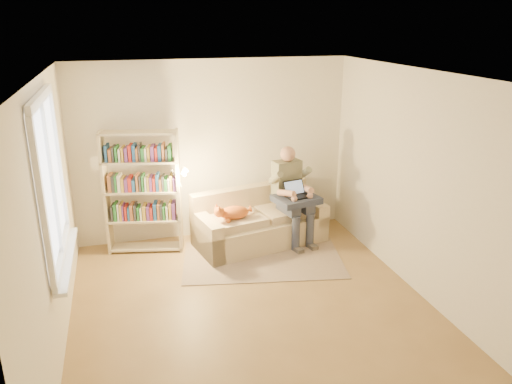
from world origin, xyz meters
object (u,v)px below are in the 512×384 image
object	(u,v)px
person	(291,190)
cat	(234,212)
sofa	(259,224)
bookshelf	(142,186)
laptop	(296,192)

from	to	relation	value
person	cat	size ratio (longest dim) A/B	2.31
person	sofa	bearing A→B (deg)	162.06
sofa	bookshelf	world-z (taller)	bookshelf
sofa	person	distance (m)	0.68
cat	laptop	world-z (taller)	laptop
cat	bookshelf	bearing A→B (deg)	150.06
cat	bookshelf	world-z (taller)	bookshelf
sofa	person	size ratio (longest dim) A/B	1.41
laptop	bookshelf	distance (m)	2.13
person	cat	world-z (taller)	person
sofa	cat	world-z (taller)	sofa
sofa	cat	distance (m)	0.56
sofa	cat	xyz separation A→B (m)	(-0.41, -0.21, 0.31)
sofa	laptop	world-z (taller)	laptop
cat	bookshelf	distance (m)	1.30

